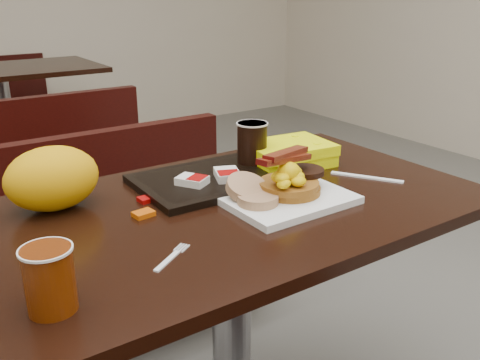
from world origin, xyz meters
TOP-DOWN VIEW (x-y plane):
  - table_near at (0.00, 0.00)m, footprint 1.20×0.70m
  - bench_near_n at (0.00, 0.70)m, footprint 1.00×0.46m
  - table_far at (0.00, 2.60)m, footprint 1.20×0.70m
  - bench_far_s at (0.00, 1.90)m, footprint 1.00×0.46m
  - platter at (0.11, -0.07)m, footprint 0.29×0.23m
  - pancake_stack at (0.13, -0.06)m, footprint 0.16×0.16m
  - sausage_patty at (0.19, -0.04)m, footprint 0.10×0.10m
  - scrambled_eggs at (0.11, -0.07)m, footprint 0.10×0.09m
  - bacon_strips at (0.11, -0.05)m, footprint 0.19×0.12m
  - muffin_bottom at (0.03, -0.07)m, footprint 0.11×0.11m
  - muffin_top at (0.03, -0.02)m, footprint 0.10×0.10m
  - coffee_cup_near at (-0.47, -0.21)m, footprint 0.10×0.10m
  - fork at (-0.25, -0.17)m, footprint 0.11×0.08m
  - knife at (0.39, -0.06)m, footprint 0.11×0.17m
  - condiment_syrup at (-0.20, 0.05)m, footprint 0.05×0.04m
  - condiment_ketchup at (-0.16, 0.12)m, footprint 0.04×0.03m
  - tray at (0.04, 0.14)m, footprint 0.39×0.28m
  - hashbrown_sleeve_left at (-0.04, 0.12)m, footprint 0.08×0.09m
  - hashbrown_sleeve_right at (0.06, 0.11)m, footprint 0.08×0.10m
  - coffee_cup_far at (0.19, 0.18)m, footprint 0.10×0.10m
  - clamshell at (0.29, 0.15)m, footprint 0.25×0.20m
  - paper_bag at (-0.35, 0.20)m, footprint 0.25×0.22m

SIDE VIEW (x-z plane):
  - bench_near_n at x=0.00m, z-range 0.00..0.72m
  - bench_far_s at x=0.00m, z-range 0.00..0.72m
  - table_near at x=0.00m, z-range 0.00..0.75m
  - table_far at x=0.00m, z-range 0.00..0.75m
  - fork at x=-0.25m, z-range 0.75..0.75m
  - knife at x=0.39m, z-range 0.75..0.75m
  - condiment_ketchup at x=-0.16m, z-range 0.75..0.76m
  - condiment_syrup at x=-0.20m, z-range 0.75..0.76m
  - platter at x=0.11m, z-range 0.75..0.77m
  - tray at x=0.04m, z-range 0.75..0.77m
  - muffin_bottom at x=0.03m, z-range 0.77..0.79m
  - hashbrown_sleeve_left at x=-0.04m, z-range 0.77..0.79m
  - hashbrown_sleeve_right at x=0.06m, z-range 0.77..0.79m
  - clamshell at x=0.29m, z-range 0.75..0.81m
  - pancake_stack at x=0.13m, z-range 0.77..0.80m
  - muffin_top at x=0.03m, z-range 0.76..0.82m
  - coffee_cup_near at x=-0.47m, z-range 0.75..0.86m
  - sausage_patty at x=0.19m, z-range 0.80..0.81m
  - scrambled_eggs at x=0.11m, z-range 0.80..0.85m
  - paper_bag at x=-0.35m, z-range 0.75..0.90m
  - coffee_cup_far at x=0.19m, z-range 0.77..0.88m
  - bacon_strips at x=0.11m, z-range 0.85..0.86m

